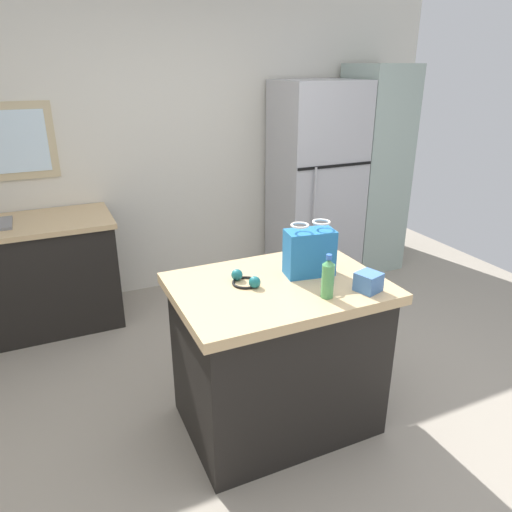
{
  "coord_description": "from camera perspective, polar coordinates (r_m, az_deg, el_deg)",
  "views": [
    {
      "loc": [
        -1.17,
        -2.01,
        2.04
      ],
      "look_at": [
        -0.08,
        0.4,
        0.97
      ],
      "focal_mm": 33.81,
      "sensor_mm": 36.0,
      "label": 1
    }
  ],
  "objects": [
    {
      "name": "ear_defenders",
      "position": [
        2.61,
        -1.23,
        -2.85
      ],
      "size": [
        0.19,
        0.19,
        0.06
      ],
      "color": "black",
      "rests_on": "kitchen_island"
    },
    {
      "name": "small_box",
      "position": [
        2.59,
        13.15,
        -3.0
      ],
      "size": [
        0.14,
        0.15,
        0.1
      ],
      "primitive_type": "cube",
      "rotation": [
        0.0,
        0.0,
        0.31
      ],
      "color": "#4775B7",
      "rests_on": "kitchen_island"
    },
    {
      "name": "kitchen_island",
      "position": [
        2.85,
        2.55,
        -11.58
      ],
      "size": [
        1.14,
        0.82,
        0.92
      ],
      "color": "black",
      "rests_on": "ground"
    },
    {
      "name": "shopping_bag",
      "position": [
        2.7,
        6.34,
        0.48
      ],
      "size": [
        0.29,
        0.18,
        0.31
      ],
      "color": "#236BAD",
      "rests_on": "kitchen_island"
    },
    {
      "name": "bottle",
      "position": [
        2.45,
        8.49,
        -2.62
      ],
      "size": [
        0.06,
        0.06,
        0.23
      ],
      "color": "#4C9956",
      "rests_on": "kitchen_island"
    },
    {
      "name": "tall_cabinet",
      "position": [
        5.12,
        13.66,
        9.81
      ],
      "size": [
        0.52,
        0.6,
        2.03
      ],
      "color": "#9EB2A8",
      "rests_on": "ground"
    },
    {
      "name": "sink_counter",
      "position": [
        4.24,
        -25.8,
        -2.17
      ],
      "size": [
        1.43,
        0.68,
        1.09
      ],
      "color": "black",
      "rests_on": "ground"
    },
    {
      "name": "refrigerator",
      "position": [
        4.75,
        7.07,
        8.53
      ],
      "size": [
        0.78,
        0.67,
        1.89
      ],
      "color": "#B7B7BC",
      "rests_on": "ground"
    },
    {
      "name": "ground",
      "position": [
        3.09,
        4.63,
        -19.39
      ],
      "size": [
        6.3,
        6.3,
        0.0
      ],
      "primitive_type": "plane",
      "color": "#9E9384"
    },
    {
      "name": "back_wall",
      "position": [
        4.53,
        -9.75,
        13.29
      ],
      "size": [
        5.25,
        0.13,
        2.75
      ],
      "color": "silver",
      "rests_on": "ground"
    }
  ]
}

